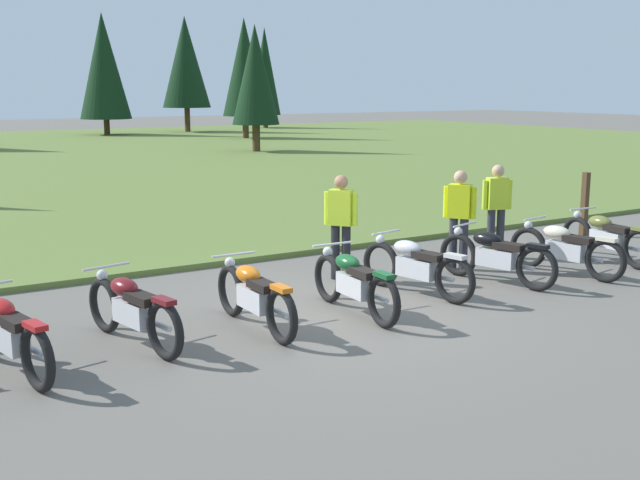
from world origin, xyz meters
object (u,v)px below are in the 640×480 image
Objects in this scene: motorcycle_silver at (416,266)px; motorcycle_red at (9,334)px; rider_near_row_end at (459,214)px; rider_with_back_turned at (341,221)px; motorcycle_cream at (565,248)px; motorcycle_british_green at (354,282)px; motorcycle_black at (496,256)px; rider_in_hivis_vest at (497,205)px; trail_marker_post at (585,204)px; motorcycle_maroon at (132,309)px; motorcycle_orange at (254,296)px; motorcycle_olive at (607,237)px.

motorcycle_red is at bearing -177.19° from motorcycle_silver.
rider_near_row_end is 2.10m from rider_with_back_turned.
motorcycle_british_green is at bearing -178.95° from motorcycle_cream.
rider_in_hivis_vest reaches higher than motorcycle_black.
trail_marker_post is (11.64, 2.18, 0.22)m from motorcycle_red.
rider_with_back_turned is (-1.93, 1.47, 0.51)m from motorcycle_black.
trail_marker_post is at bearing 10.62° from motorcycle_red.
motorcycle_maroon is at bearing 178.28° from motorcycle_cream.
motorcycle_red is at bearing 179.97° from motorcycle_cream.
motorcycle_cream is at bearing -26.63° from rider_with_back_turned.
motorcycle_maroon is 10.41m from trail_marker_post.
motorcycle_red is at bearing -170.83° from rider_near_row_end.
rider_with_back_turned is 3.27m from rider_in_hivis_vest.
motorcycle_orange and motorcycle_cream have the same top height.
motorcycle_silver is 1.59× the size of trail_marker_post.
motorcycle_silver is at bearing 2.81° from motorcycle_red.
motorcycle_maroon is 7.28m from rider_in_hivis_vest.
motorcycle_cream is 3.76m from trail_marker_post.
rider_near_row_end is (-1.24, 1.19, 0.51)m from motorcycle_cream.
rider_in_hivis_vest is at bearing -1.34° from rider_with_back_turned.
trail_marker_post reaches higher than motorcycle_silver.
motorcycle_maroon and motorcycle_olive have the same top height.
motorcycle_olive is at bearing -131.30° from trail_marker_post.
motorcycle_red is 5.73m from motorcycle_silver.
motorcycle_silver is at bearing -162.18° from trail_marker_post.
rider_in_hivis_vest is at bearing 15.40° from motorcycle_orange.
motorcycle_black is at bearing 2.10° from motorcycle_orange.
motorcycle_silver is (1.34, 0.36, 0.00)m from motorcycle_british_green.
rider_with_back_turned reaches higher than motorcycle_silver.
motorcycle_red is at bearing -178.34° from motorcycle_olive.
motorcycle_silver is (5.72, 0.28, 0.00)m from motorcycle_red.
motorcycle_orange is at bearing -165.17° from rider_near_row_end.
motorcycle_cream is 1.25× the size of rider_in_hivis_vest.
motorcycle_orange is at bearing 176.07° from motorcycle_british_green.
motorcycle_cream is 1.79m from rider_near_row_end.
motorcycle_olive is at bearing 2.38° from motorcycle_black.
motorcycle_orange is 5.86m from rider_in_hivis_vest.
motorcycle_red is 1.01× the size of motorcycle_black.
rider_in_hivis_vest reaches higher than trail_marker_post.
motorcycle_silver and motorcycle_olive have the same top height.
motorcycle_red is 9.98m from motorcycle_olive.
motorcycle_british_green is 1.00× the size of motorcycle_olive.
motorcycle_olive is at bearing 1.66° from motorcycle_red.
motorcycle_red is 1.24× the size of rider_near_row_end.
motorcycle_cream is 1.25× the size of rider_with_back_turned.
motorcycle_maroon is at bearing -179.07° from motorcycle_silver.
motorcycle_cream is at bearing 1.05° from motorcycle_british_green.
motorcycle_black is 1.23× the size of rider_with_back_turned.
motorcycle_silver is 1.52m from rider_with_back_turned.
motorcycle_red is 8.72m from rider_in_hivis_vest.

